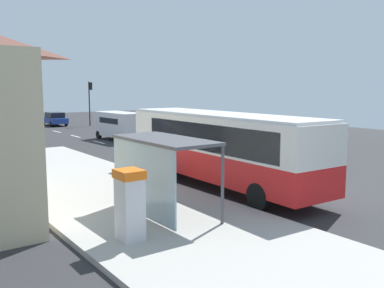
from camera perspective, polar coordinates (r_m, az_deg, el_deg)
name	(u,v)px	position (r m, az deg, el deg)	size (l,w,h in m)	color
ground_plane	(125,150)	(29.92, -9.00, -0.82)	(56.00, 92.00, 0.04)	#2D2D30
sidewalk_platform	(118,199)	(16.55, -9.92, -7.27)	(6.20, 30.00, 0.18)	#ADAAA3
lane_stripe_seg_1	(296,192)	(18.27, 13.75, -6.24)	(0.16, 2.20, 0.01)	silver
lane_stripe_seg_2	(219,172)	(21.75, 3.66, -3.83)	(0.16, 2.20, 0.01)	silver
lane_stripe_seg_3	(166,159)	(25.74, -3.45, -2.05)	(0.16, 2.20, 0.01)	silver
lane_stripe_seg_4	(128,150)	(30.03, -8.58, -0.74)	(0.16, 2.20, 0.01)	silver
lane_stripe_seg_5	(99,142)	(34.51, -12.40, 0.25)	(0.16, 2.20, 0.01)	silver
lane_stripe_seg_6	(76,136)	(39.12, -15.34, 1.00)	(0.16, 2.20, 0.01)	silver
lane_stripe_seg_7	(57,132)	(43.81, -17.65, 1.59)	(0.16, 2.20, 0.01)	silver
bus	(219,145)	(18.43, 3.64, -0.10)	(2.84, 11.08, 3.21)	red
white_van	(120,124)	(35.35, -9.68, 2.66)	(2.22, 5.28, 2.30)	silver
sedan_near	(55,119)	(50.86, -17.93, 3.25)	(1.90, 4.43, 1.52)	navy
ticket_machine	(130,204)	(11.73, -8.32, -7.97)	(0.66, 0.76, 1.94)	silver
recycling_bin_green	(154,173)	(18.30, -5.13, -3.95)	(0.52, 0.52, 0.95)	green
recycling_bin_orange	(146,171)	(18.89, -6.22, -3.60)	(0.52, 0.52, 0.95)	orange
traffic_light_near_side	(90,97)	(49.31, -13.50, 6.20)	(0.49, 0.28, 4.96)	#2D2D2D
traffic_light_far_side	(7,95)	(47.48, -23.58, 6.05)	(0.49, 0.28, 5.39)	#2D2D2D
traffic_light_median	(39,97)	(49.13, -19.75, 5.97)	(0.49, 0.28, 4.97)	#2D2D2D
bus_shelter	(156,157)	(13.62, -4.78, -1.76)	(1.80, 4.00, 2.50)	#4C4C51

